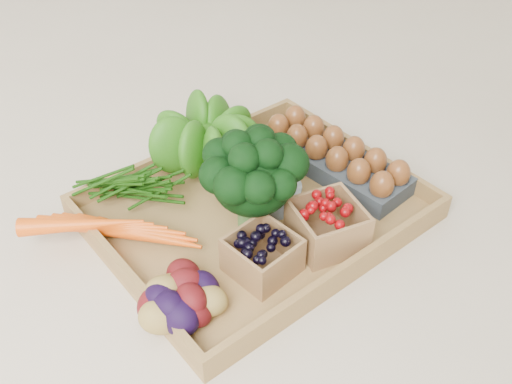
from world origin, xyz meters
TOP-DOWN VIEW (x-y plane):
  - ground at (0.00, 0.00)m, footprint 4.00×4.00m
  - tray at (0.00, 0.00)m, footprint 0.55×0.45m
  - carrots at (-0.22, 0.08)m, footprint 0.22×0.15m
  - lettuce at (0.02, 0.18)m, footprint 0.15×0.15m
  - broccoli at (-0.03, -0.03)m, footprint 0.18×0.18m
  - cherry_bowl at (0.04, 0.01)m, footprint 0.13×0.13m
  - egg_carton at (0.20, -0.00)m, footprint 0.13×0.32m
  - potatoes at (-0.24, -0.11)m, footprint 0.15×0.15m
  - punnet_blackberry at (-0.08, -0.12)m, footprint 0.11×0.11m
  - punnet_raspberry at (0.04, -0.14)m, footprint 0.14×0.14m

SIDE VIEW (x-z plane):
  - ground at x=0.00m, z-range 0.00..0.00m
  - tray at x=0.00m, z-range 0.00..0.01m
  - cherry_bowl at x=0.04m, z-range 0.01..0.05m
  - egg_carton at x=0.20m, z-range 0.01..0.05m
  - carrots at x=-0.22m, z-range 0.01..0.07m
  - punnet_blackberry at x=-0.08m, z-range 0.01..0.08m
  - punnet_raspberry at x=0.04m, z-range 0.01..0.09m
  - potatoes at x=-0.24m, z-range 0.01..0.10m
  - broccoli at x=-0.03m, z-range 0.02..0.16m
  - lettuce at x=0.02m, z-range 0.02..0.16m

